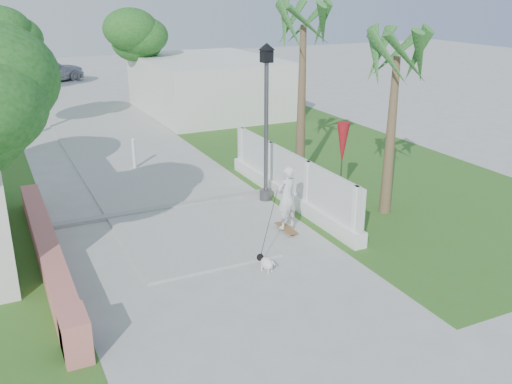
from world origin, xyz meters
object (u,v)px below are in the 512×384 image
bollard (134,153)px  parked_car (44,70)px  street_lamp (266,118)px  patio_umbrella (343,144)px  skateboarder (274,216)px  dog (266,262)px

bollard → parked_car: size_ratio=0.22×
bollard → street_lamp: bearing=-59.0°
street_lamp → bollard: bearing=121.0°
patio_umbrella → parked_car: patio_umbrella is taller
bollard → parked_car: 20.68m
patio_umbrella → skateboarder: size_ratio=1.18×
street_lamp → bollard: 5.56m
bollard → dog: size_ratio=2.13×
bollard → parked_car: bearing=91.4°
parked_car → skateboarder: bearing=160.5°
skateboarder → parked_car: size_ratio=0.39×
parked_car → street_lamp: bearing=163.7°
dog → patio_umbrella: bearing=13.4°
street_lamp → patio_umbrella: (1.90, -1.00, -0.74)m
patio_umbrella → skateboarder: bearing=-149.2°
bollard → patio_umbrella: size_ratio=0.47×
street_lamp → parked_car: bearing=97.3°
bollard → parked_car: parked_car is taller
bollard → skateboarder: skateboarder is taller
bollard → dog: (0.72, -8.45, -0.38)m
dog → parked_car: parked_car is taller
street_lamp → skateboarder: (-1.23, -2.87, -1.69)m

